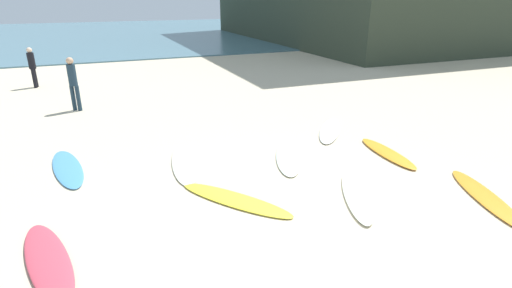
{
  "coord_description": "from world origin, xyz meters",
  "views": [
    {
      "loc": [
        -3.24,
        -5.58,
        3.77
      ],
      "look_at": [
        0.39,
        2.82,
        0.3
      ],
      "focal_mm": 27.57,
      "sensor_mm": 36.0,
      "label": 1
    }
  ],
  "objects_px": {
    "surfboard_1": "(48,261)",
    "surfboard_8": "(387,153)",
    "surfboard_3": "(357,195)",
    "beachgoer_near": "(73,81)",
    "surfboard_4": "(184,164)",
    "surfboard_2": "(67,168)",
    "surfboard_5": "(288,159)",
    "surfboard_6": "(330,130)",
    "beachgoer_mid": "(32,65)",
    "surfboard_0": "(485,197)",
    "surfboard_7": "(235,199)"
  },
  "relations": [
    {
      "from": "surfboard_1",
      "to": "surfboard_4",
      "type": "height_order",
      "value": "surfboard_1"
    },
    {
      "from": "surfboard_1",
      "to": "surfboard_8",
      "type": "distance_m",
      "value": 7.76
    },
    {
      "from": "surfboard_2",
      "to": "surfboard_4",
      "type": "relative_size",
      "value": 1.04
    },
    {
      "from": "surfboard_8",
      "to": "beachgoer_mid",
      "type": "height_order",
      "value": "beachgoer_mid"
    },
    {
      "from": "surfboard_1",
      "to": "beachgoer_mid",
      "type": "height_order",
      "value": "beachgoer_mid"
    },
    {
      "from": "surfboard_3",
      "to": "surfboard_4",
      "type": "height_order",
      "value": "surfboard_3"
    },
    {
      "from": "surfboard_6",
      "to": "surfboard_7",
      "type": "relative_size",
      "value": 0.95
    },
    {
      "from": "surfboard_3",
      "to": "beachgoer_near",
      "type": "xyz_separation_m",
      "value": [
        -5.07,
        9.07,
        0.99
      ]
    },
    {
      "from": "surfboard_2",
      "to": "beachgoer_near",
      "type": "height_order",
      "value": "beachgoer_near"
    },
    {
      "from": "surfboard_6",
      "to": "beachgoer_mid",
      "type": "distance_m",
      "value": 13.26
    },
    {
      "from": "surfboard_2",
      "to": "surfboard_6",
      "type": "height_order",
      "value": "surfboard_6"
    },
    {
      "from": "surfboard_4",
      "to": "surfboard_8",
      "type": "distance_m",
      "value": 5.07
    },
    {
      "from": "beachgoer_near",
      "to": "beachgoer_mid",
      "type": "relative_size",
      "value": 1.07
    },
    {
      "from": "surfboard_3",
      "to": "surfboard_2",
      "type": "bearing_deg",
      "value": 172.26
    },
    {
      "from": "surfboard_4",
      "to": "surfboard_6",
      "type": "relative_size",
      "value": 0.98
    },
    {
      "from": "beachgoer_near",
      "to": "surfboard_3",
      "type": "bearing_deg",
      "value": 154.81
    },
    {
      "from": "beachgoer_mid",
      "to": "surfboard_8",
      "type": "bearing_deg",
      "value": 44.44
    },
    {
      "from": "surfboard_3",
      "to": "surfboard_8",
      "type": "bearing_deg",
      "value": 63.83
    },
    {
      "from": "surfboard_5",
      "to": "beachgoer_mid",
      "type": "bearing_deg",
      "value": 142.77
    },
    {
      "from": "surfboard_0",
      "to": "beachgoer_near",
      "type": "height_order",
      "value": "beachgoer_near"
    },
    {
      "from": "surfboard_2",
      "to": "surfboard_4",
      "type": "distance_m",
      "value": 2.68
    },
    {
      "from": "surfboard_0",
      "to": "surfboard_3",
      "type": "xyz_separation_m",
      "value": [
        -2.32,
        1.05,
        0.01
      ]
    },
    {
      "from": "surfboard_8",
      "to": "beachgoer_near",
      "type": "bearing_deg",
      "value": -40.02
    },
    {
      "from": "surfboard_5",
      "to": "beachgoer_near",
      "type": "bearing_deg",
      "value": 148.53
    },
    {
      "from": "surfboard_4",
      "to": "surfboard_2",
      "type": "bearing_deg",
      "value": 170.8
    },
    {
      "from": "surfboard_6",
      "to": "beachgoer_mid",
      "type": "bearing_deg",
      "value": 168.36
    },
    {
      "from": "beachgoer_mid",
      "to": "beachgoer_near",
      "type": "bearing_deg",
      "value": 27.83
    },
    {
      "from": "surfboard_1",
      "to": "surfboard_5",
      "type": "xyz_separation_m",
      "value": [
        5.16,
        2.09,
        -0.01
      ]
    },
    {
      "from": "surfboard_3",
      "to": "beachgoer_near",
      "type": "bearing_deg",
      "value": 146.72
    },
    {
      "from": "surfboard_5",
      "to": "beachgoer_near",
      "type": "xyz_separation_m",
      "value": [
        -4.7,
        6.84,
        1.0
      ]
    },
    {
      "from": "surfboard_0",
      "to": "beachgoer_near",
      "type": "xyz_separation_m",
      "value": [
        -7.39,
        10.12,
        1.0
      ]
    },
    {
      "from": "surfboard_3",
      "to": "surfboard_7",
      "type": "relative_size",
      "value": 0.88
    },
    {
      "from": "surfboard_3",
      "to": "surfboard_0",
      "type": "bearing_deg",
      "value": 3.12
    },
    {
      "from": "surfboard_5",
      "to": "surfboard_8",
      "type": "xyz_separation_m",
      "value": [
        2.48,
        -0.68,
        0.01
      ]
    },
    {
      "from": "surfboard_0",
      "to": "beachgoer_mid",
      "type": "xyz_separation_m",
      "value": [
        -9.02,
        14.85,
        0.92
      ]
    },
    {
      "from": "surfboard_1",
      "to": "beachgoer_mid",
      "type": "distance_m",
      "value": 13.74
    },
    {
      "from": "surfboard_3",
      "to": "surfboard_8",
      "type": "xyz_separation_m",
      "value": [
        2.11,
        1.55,
        -0.0
      ]
    },
    {
      "from": "surfboard_6",
      "to": "surfboard_3",
      "type": "bearing_deg",
      "value": -77.51
    },
    {
      "from": "surfboard_6",
      "to": "surfboard_8",
      "type": "height_order",
      "value": "surfboard_8"
    },
    {
      "from": "surfboard_2",
      "to": "surfboard_8",
      "type": "xyz_separation_m",
      "value": [
        7.42,
        -2.21,
        0.01
      ]
    },
    {
      "from": "surfboard_3",
      "to": "surfboard_4",
      "type": "distance_m",
      "value": 4.02
    },
    {
      "from": "surfboard_1",
      "to": "beachgoer_mid",
      "type": "xyz_separation_m",
      "value": [
        -1.18,
        13.65,
        0.91
      ]
    },
    {
      "from": "surfboard_5",
      "to": "beachgoer_mid",
      "type": "xyz_separation_m",
      "value": [
        -6.33,
        11.57,
        0.92
      ]
    },
    {
      "from": "surfboard_2",
      "to": "surfboard_7",
      "type": "relative_size",
      "value": 0.97
    },
    {
      "from": "surfboard_4",
      "to": "surfboard_6",
      "type": "bearing_deg",
      "value": 18.62
    },
    {
      "from": "surfboard_0",
      "to": "surfboard_7",
      "type": "height_order",
      "value": "surfboard_0"
    },
    {
      "from": "surfboard_2",
      "to": "surfboard_7",
      "type": "bearing_deg",
      "value": 127.73
    },
    {
      "from": "surfboard_4",
      "to": "beachgoer_mid",
      "type": "bearing_deg",
      "value": 119.17
    },
    {
      "from": "surfboard_5",
      "to": "surfboard_7",
      "type": "height_order",
      "value": "surfboard_5"
    },
    {
      "from": "beachgoer_near",
      "to": "surfboard_8",
      "type": "bearing_deg",
      "value": 169.25
    }
  ]
}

